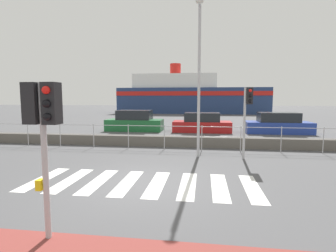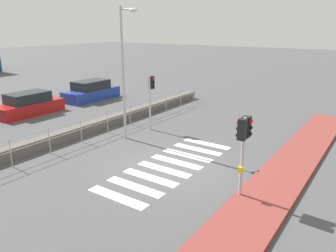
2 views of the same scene
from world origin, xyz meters
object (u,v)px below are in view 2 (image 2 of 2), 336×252
streetlamp (125,61)px  parked_car_blue (91,91)px  traffic_light_near (244,136)px  traffic_light_far (151,91)px  parked_car_red (29,105)px

streetlamp → parked_car_blue: size_ratio=1.41×
streetlamp → parked_car_blue: streetlamp is taller
traffic_light_near → traffic_light_far: size_ratio=0.94×
traffic_light_far → streetlamp: streetlamp is taller
traffic_light_near → parked_car_blue: size_ratio=0.61×
traffic_light_near → parked_car_blue: (7.91, 15.57, -1.53)m
streetlamp → parked_car_blue: (5.50, 8.56, -3.28)m
parked_car_red → parked_car_blue: parked_car_blue is taller
traffic_light_near → traffic_light_far: 8.28m
parked_car_red → parked_car_blue: size_ratio=0.94×
traffic_light_far → streetlamp: (-1.98, -0.01, 1.75)m
traffic_light_near → streetlamp: 7.62m
traffic_light_near → parked_car_red: size_ratio=0.65×
streetlamp → parked_car_blue: 10.69m
parked_car_blue → streetlamp: bearing=-122.7°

